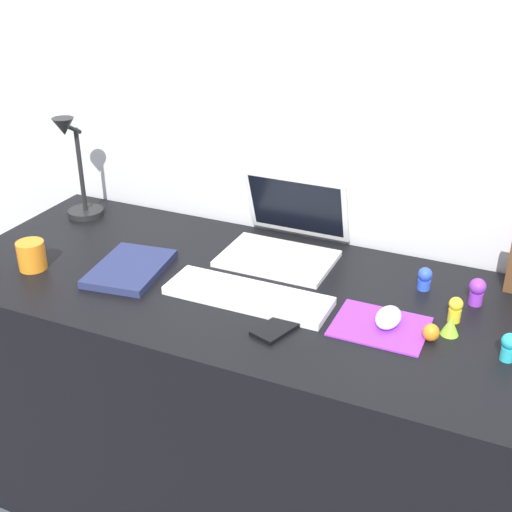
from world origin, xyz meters
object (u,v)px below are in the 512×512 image
object	(u,v)px
desk_lamp	(76,171)
toy_figurine_cyan	(509,346)
cell_phone	(278,327)
toy_figurine_purple	(477,291)
toy_figurine_blue	(425,278)
toy_figurine_lime	(450,326)
toy_figurine_yellow	(455,309)
mouse	(388,317)
keyboard	(247,296)
toy_figurine_orange	(431,332)
coffee_mug	(32,255)
notebook_pad	(130,268)
laptop	(286,235)

from	to	relation	value
desk_lamp	toy_figurine_cyan	size ratio (longest dim) A/B	5.03
cell_phone	toy_figurine_purple	world-z (taller)	toy_figurine_purple
toy_figurine_blue	toy_figurine_lime	bearing A→B (deg)	-62.49
desk_lamp	toy_figurine_lime	world-z (taller)	desk_lamp
cell_phone	toy_figurine_purple	xyz separation A→B (m)	(0.39, 0.30, 0.03)
toy_figurine_blue	toy_figurine_yellow	xyz separation A→B (m)	(0.09, -0.12, 0.00)
toy_figurine_yellow	mouse	bearing A→B (deg)	-149.23
keyboard	toy_figurine_orange	bearing A→B (deg)	0.50
coffee_mug	toy_figurine_purple	world-z (taller)	coffee_mug
notebook_pad	toy_figurine_purple	distance (m)	0.88
keyboard	toy_figurine_purple	xyz separation A→B (m)	(0.51, 0.20, 0.03)
notebook_pad	toy_figurine_yellow	bearing A→B (deg)	-0.30
coffee_mug	cell_phone	bearing A→B (deg)	-0.37
keyboard	toy_figurine_blue	size ratio (longest dim) A/B	6.93
toy_figurine_blue	toy_figurine_lime	world-z (taller)	toy_figurine_blue
keyboard	toy_figurine_blue	bearing A→B (deg)	30.71
laptop	keyboard	world-z (taller)	laptop
cell_phone	toy_figurine_orange	bearing A→B (deg)	34.76
desk_lamp	coffee_mug	xyz separation A→B (m)	(0.09, -0.33, -0.11)
notebook_pad	coffee_mug	world-z (taller)	coffee_mug
toy_figurine_orange	toy_figurine_blue	bearing A→B (deg)	105.12
notebook_pad	toy_figurine_yellow	xyz separation A→B (m)	(0.82, 0.10, 0.02)
toy_figurine_purple	cell_phone	bearing A→B (deg)	-142.87
toy_figurine_orange	toy_figurine_yellow	world-z (taller)	toy_figurine_yellow
mouse	desk_lamp	distance (m)	1.05
cell_phone	toy_figurine_purple	distance (m)	0.49
laptop	keyboard	xyz separation A→B (m)	(0.01, -0.28, -0.04)
notebook_pad	toy_figurine_orange	size ratio (longest dim) A/B	5.91
toy_figurine_orange	toy_figurine_yellow	distance (m)	0.11
keyboard	mouse	size ratio (longest dim) A/B	4.27
desk_lamp	toy_figurine_yellow	distance (m)	1.17
toy_figurine_cyan	keyboard	bearing A→B (deg)	179.68
laptop	toy_figurine_cyan	xyz separation A→B (m)	(0.62, -0.28, -0.02)
cell_phone	toy_figurine_cyan	distance (m)	0.49
cell_phone	toy_figurine_blue	world-z (taller)	toy_figurine_blue
notebook_pad	toy_figurine_lime	xyz separation A→B (m)	(0.82, 0.04, 0.01)
keyboard	toy_figurine_cyan	size ratio (longest dim) A/B	6.42
coffee_mug	toy_figurine_lime	bearing A→B (deg)	7.07
mouse	coffee_mug	bearing A→B (deg)	-173.10
desk_lamp	toy_figurine_purple	xyz separation A→B (m)	(1.19, -0.04, -0.12)
mouse	toy_figurine_cyan	size ratio (longest dim) A/B	1.50
toy_figurine_orange	notebook_pad	bearing A→B (deg)	-179.87
desk_lamp	toy_figurine_blue	world-z (taller)	desk_lamp
laptop	toy_figurine_blue	size ratio (longest dim) A/B	5.07
notebook_pad	toy_figurine_blue	world-z (taller)	toy_figurine_blue
laptop	toy_figurine_cyan	size ratio (longest dim) A/B	4.70
toy_figurine_cyan	toy_figurine_lime	size ratio (longest dim) A/B	1.41
laptop	toy_figurine_yellow	bearing A→B (deg)	-19.73
notebook_pad	toy_figurine_yellow	distance (m)	0.82
cell_phone	toy_figurine_cyan	world-z (taller)	toy_figurine_cyan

